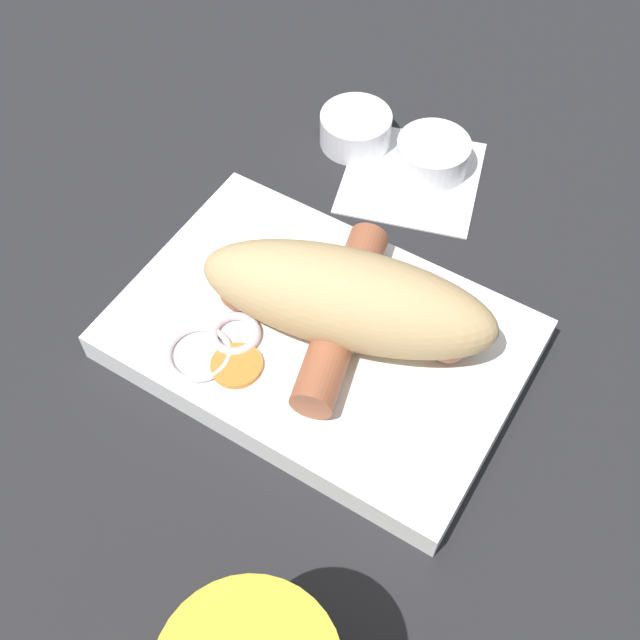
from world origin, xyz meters
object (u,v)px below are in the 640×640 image
Objects in this scene: food_tray at (320,339)px; bread_roll at (347,298)px; sausage at (342,316)px; condiment_cup_far at (356,130)px; condiment_cup_near at (432,157)px.

bread_roll is (0.01, 0.01, 0.04)m from food_tray.
sausage is at bearing 36.12° from food_tray.
sausage is 2.80× the size of condiment_cup_far.
condiment_cup_far is (-0.06, -0.00, 0.00)m from condiment_cup_near.
bread_roll is 0.18m from condiment_cup_near.
condiment_cup_near and condiment_cup_far have the same top height.
condiment_cup_far is at bearing 117.42° from sausage.
condiment_cup_near is at bearing 94.23° from food_tray.
condiment_cup_far is at bearing -175.77° from condiment_cup_near.
food_tray is 1.61× the size of sausage.
condiment_cup_far is at bearing 118.23° from bread_roll.
condiment_cup_far reaches higher than food_tray.
food_tray is at bearing -66.53° from condiment_cup_far.
condiment_cup_near is (-0.03, 0.17, -0.04)m from bread_roll.
bread_roll is 0.20m from condiment_cup_far.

